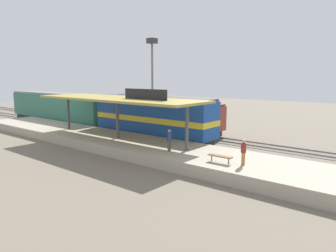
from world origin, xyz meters
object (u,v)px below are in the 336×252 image
Objects in this scene: platform_bench at (220,156)px; passenger_carriage_single at (58,108)px; light_mast at (152,63)px; person_waiting at (243,151)px; person_walking at (169,139)px; locomotive at (153,117)px; freight_car at (175,117)px.

platform_bench is 30.11m from passenger_carriage_single.
light_mast reaches higher than person_waiting.
passenger_carriage_single is 25.41m from person_walking.
locomotive reaches higher than freight_car.
freight_car is at bearing -75.18° from passenger_carriage_single.
freight_car is 7.02× the size of person_waiting.
person_walking is at bearing -144.15° from freight_car.
platform_bench is 4.76m from person_walking.
freight_car reaches higher than person_waiting.
platform_bench is 0.14× the size of freight_car.
locomotive is at bearing 50.32° from person_walking.
passenger_carriage_single is at bearing 77.22° from person_walking.
freight_car is 1.03× the size of light_mast.
platform_bench is 0.99× the size of person_walking.
passenger_carriage_single is at bearing 90.00° from locomotive.
person_walking is (0.38, 4.71, 0.51)m from platform_bench.
locomotive is at bearing -172.45° from freight_car.
passenger_carriage_single is at bearing 125.43° from light_mast.
passenger_carriage_single is 14.77m from light_mast.
person_walking is (-10.22, -7.39, -0.12)m from freight_car.
platform_bench is at bearing -131.22° from freight_car.
freight_car is 9.64m from light_mast.
passenger_carriage_single is 31.45m from person_waiting.
locomotive is 14.11m from person_waiting.
person_waiting is (-5.56, -12.96, -0.56)m from locomotive.
locomotive is 8.82m from person_walking.
freight_car is 16.95m from person_waiting.
passenger_carriage_single is 1.71× the size of light_mast.
person_walking is (-5.62, -6.78, -0.56)m from locomotive.
person_walking is (-5.62, -24.78, -0.46)m from passenger_carriage_single.
locomotive reaches higher than person_waiting.
person_walking is at bearing 85.40° from platform_bench.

